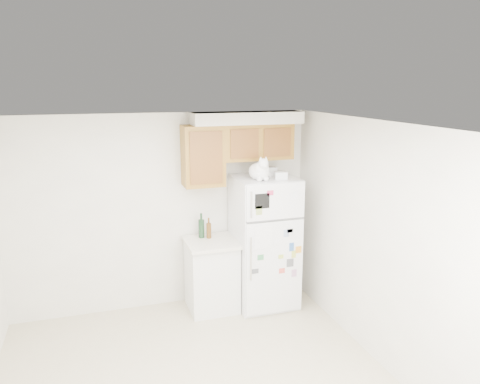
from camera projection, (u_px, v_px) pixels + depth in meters
name	position (u px, v px, depth m)	size (l,w,h in m)	color
room_shell	(204.00, 216.00, 4.24)	(3.84, 4.04, 2.52)	white
refrigerator	(264.00, 242.00, 6.03)	(0.76, 0.78, 1.70)	white
base_counter	(212.00, 274.00, 5.98)	(0.64, 0.64, 0.92)	white
cat	(260.00, 171.00, 5.66)	(0.30, 0.44, 0.31)	white
storage_box_back	(269.00, 171.00, 5.99)	(0.18, 0.13, 0.10)	white
storage_box_front	(281.00, 175.00, 5.73)	(0.15, 0.11, 0.09)	white
bottle_green	(201.00, 225.00, 5.95)	(0.07, 0.07, 0.32)	#19381E
bottle_amber	(209.00, 228.00, 5.94)	(0.06, 0.06, 0.27)	#593814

